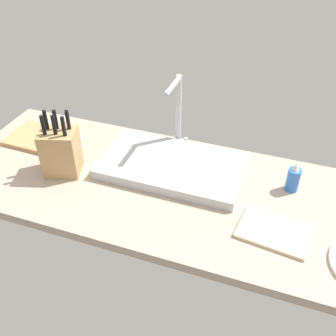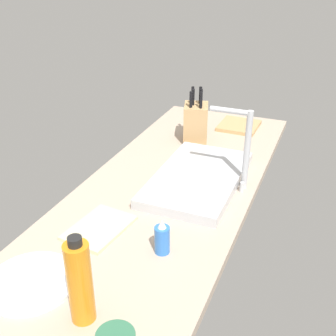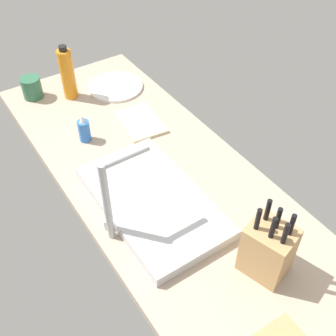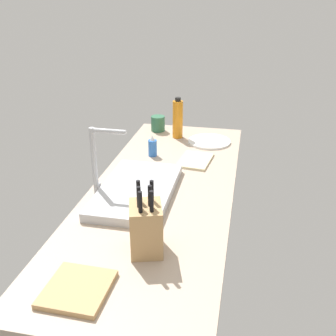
{
  "view_description": "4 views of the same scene",
  "coord_description": "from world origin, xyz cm",
  "px_view_note": "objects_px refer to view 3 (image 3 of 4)",
  "views": [
    {
      "loc": [
        31.77,
        -105.94,
        98.4
      ],
      "look_at": [
        -7.14,
        2.94,
        9.69
      ],
      "focal_mm": 42.32,
      "sensor_mm": 36.0,
      "label": 1
    },
    {
      "loc": [
        133.4,
        54.9,
        87.14
      ],
      "look_at": [
        -3.44,
        -1.03,
        10.22
      ],
      "focal_mm": 45.62,
      "sensor_mm": 36.0,
      "label": 2
    },
    {
      "loc": [
        -89.84,
        57.99,
        112.71
      ],
      "look_at": [
        -0.43,
        -1.55,
        9.38
      ],
      "focal_mm": 44.71,
      "sensor_mm": 36.0,
      "label": 3
    },
    {
      "loc": [
        -160.02,
        -35.8,
        89.11
      ],
      "look_at": [
        2.02,
        -2.28,
        13.18
      ],
      "focal_mm": 42.69,
      "sensor_mm": 36.0,
      "label": 4
    }
  ],
  "objects_px": {
    "knife_block": "(268,249)",
    "dish_towel": "(140,122)",
    "water_bottle": "(68,74)",
    "dinner_plate": "(116,87)",
    "soap_bottle": "(84,130)",
    "sink_basin": "(152,202)",
    "coffee_mug": "(32,88)",
    "faucet": "(111,194)"
  },
  "relations": [
    {
      "from": "water_bottle",
      "to": "coffee_mug",
      "type": "relative_size",
      "value": 2.58
    },
    {
      "from": "sink_basin",
      "to": "dinner_plate",
      "type": "bearing_deg",
      "value": -18.89
    },
    {
      "from": "dish_towel",
      "to": "dinner_plate",
      "type": "bearing_deg",
      "value": -8.39
    },
    {
      "from": "faucet",
      "to": "dinner_plate",
      "type": "distance_m",
      "value": 0.87
    },
    {
      "from": "dinner_plate",
      "to": "soap_bottle",
      "type": "bearing_deg",
      "value": 133.38
    },
    {
      "from": "water_bottle",
      "to": "coffee_mug",
      "type": "distance_m",
      "value": 0.19
    },
    {
      "from": "sink_basin",
      "to": "knife_block",
      "type": "height_order",
      "value": "knife_block"
    },
    {
      "from": "knife_block",
      "to": "soap_bottle",
      "type": "relative_size",
      "value": 2.17
    },
    {
      "from": "dinner_plate",
      "to": "coffee_mug",
      "type": "height_order",
      "value": "coffee_mug"
    },
    {
      "from": "soap_bottle",
      "to": "water_bottle",
      "type": "distance_m",
      "value": 0.33
    },
    {
      "from": "dinner_plate",
      "to": "dish_towel",
      "type": "height_order",
      "value": "same"
    },
    {
      "from": "water_bottle",
      "to": "dinner_plate",
      "type": "distance_m",
      "value": 0.24
    },
    {
      "from": "coffee_mug",
      "to": "dinner_plate",
      "type": "bearing_deg",
      "value": -112.17
    },
    {
      "from": "soap_bottle",
      "to": "coffee_mug",
      "type": "distance_m",
      "value": 0.41
    },
    {
      "from": "dinner_plate",
      "to": "sink_basin",
      "type": "bearing_deg",
      "value": 161.11
    },
    {
      "from": "sink_basin",
      "to": "water_bottle",
      "type": "bearing_deg",
      "value": -3.25
    },
    {
      "from": "faucet",
      "to": "coffee_mug",
      "type": "bearing_deg",
      "value": -3.72
    },
    {
      "from": "knife_block",
      "to": "dinner_plate",
      "type": "bearing_deg",
      "value": -22.04
    },
    {
      "from": "dish_towel",
      "to": "faucet",
      "type": "bearing_deg",
      "value": 141.52
    },
    {
      "from": "faucet",
      "to": "coffee_mug",
      "type": "relative_size",
      "value": 3.25
    },
    {
      "from": "water_bottle",
      "to": "dish_towel",
      "type": "xyz_separation_m",
      "value": [
        -0.35,
        -0.16,
        -0.11
      ]
    },
    {
      "from": "dish_towel",
      "to": "sink_basin",
      "type": "bearing_deg",
      "value": 154.39
    },
    {
      "from": "knife_block",
      "to": "dinner_plate",
      "type": "height_order",
      "value": "knife_block"
    },
    {
      "from": "faucet",
      "to": "knife_block",
      "type": "distance_m",
      "value": 0.48
    },
    {
      "from": "faucet",
      "to": "dish_towel",
      "type": "xyz_separation_m",
      "value": [
        0.46,
        -0.36,
        -0.18
      ]
    },
    {
      "from": "sink_basin",
      "to": "faucet",
      "type": "distance_m",
      "value": 0.23
    },
    {
      "from": "water_bottle",
      "to": "dinner_plate",
      "type": "height_order",
      "value": "water_bottle"
    },
    {
      "from": "sink_basin",
      "to": "dish_towel",
      "type": "height_order",
      "value": "sink_basin"
    },
    {
      "from": "soap_bottle",
      "to": "dish_towel",
      "type": "xyz_separation_m",
      "value": [
        -0.03,
        -0.24,
        -0.04
      ]
    },
    {
      "from": "faucet",
      "to": "dinner_plate",
      "type": "bearing_deg",
      "value": -28.34
    },
    {
      "from": "knife_block",
      "to": "dish_towel",
      "type": "xyz_separation_m",
      "value": [
        0.82,
        -0.06,
        -0.09
      ]
    },
    {
      "from": "sink_basin",
      "to": "dish_towel",
      "type": "bearing_deg",
      "value": -25.61
    },
    {
      "from": "faucet",
      "to": "water_bottle",
      "type": "relative_size",
      "value": 1.26
    },
    {
      "from": "sink_basin",
      "to": "knife_block",
      "type": "distance_m",
      "value": 0.43
    },
    {
      "from": "knife_block",
      "to": "sink_basin",
      "type": "bearing_deg",
      "value": 3.39
    },
    {
      "from": "faucet",
      "to": "coffee_mug",
      "type": "height_order",
      "value": "faucet"
    },
    {
      "from": "sink_basin",
      "to": "dinner_plate",
      "type": "distance_m",
      "value": 0.76
    },
    {
      "from": "faucet",
      "to": "coffee_mug",
      "type": "distance_m",
      "value": 0.91
    },
    {
      "from": "dinner_plate",
      "to": "dish_towel",
      "type": "distance_m",
      "value": 0.3
    },
    {
      "from": "sink_basin",
      "to": "water_bottle",
      "type": "distance_m",
      "value": 0.78
    },
    {
      "from": "sink_basin",
      "to": "water_bottle",
      "type": "height_order",
      "value": "water_bottle"
    },
    {
      "from": "faucet",
      "to": "dish_towel",
      "type": "bearing_deg",
      "value": -38.48
    }
  ]
}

